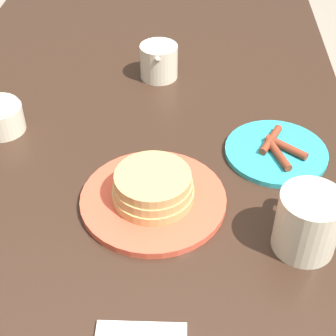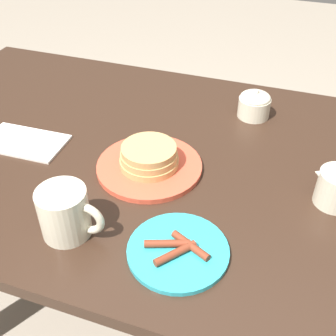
# 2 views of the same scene
# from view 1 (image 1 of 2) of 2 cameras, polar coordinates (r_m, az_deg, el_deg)

# --- Properties ---
(dining_table) EXTENTS (1.55, 0.84, 0.78)m
(dining_table) POSITION_cam_1_polar(r_m,az_deg,el_deg) (0.96, -4.61, -6.52)
(dining_table) COLOR #332116
(dining_table) RESTS_ON ground_plane
(pancake_plate) EXTENTS (0.23, 0.23, 0.06)m
(pancake_plate) POSITION_cam_1_polar(r_m,az_deg,el_deg) (0.81, -1.66, -2.76)
(pancake_plate) COLOR #DB5138
(pancake_plate) RESTS_ON dining_table
(side_plate_bacon) EXTENTS (0.18, 0.18, 0.02)m
(side_plate_bacon) POSITION_cam_1_polar(r_m,az_deg,el_deg) (0.93, 11.91, 1.81)
(side_plate_bacon) COLOR #2DADBC
(side_plate_bacon) RESTS_ON dining_table
(coffee_mug) EXTENTS (0.13, 0.09, 0.10)m
(coffee_mug) POSITION_cam_1_polar(r_m,az_deg,el_deg) (0.76, 15.20, -5.59)
(coffee_mug) COLOR beige
(coffee_mug) RESTS_ON dining_table
(creamer_pitcher) EXTENTS (0.11, 0.08, 0.08)m
(creamer_pitcher) POSITION_cam_1_polar(r_m,az_deg,el_deg) (1.12, -1.02, 11.80)
(creamer_pitcher) COLOR beige
(creamer_pitcher) RESTS_ON dining_table
(sugar_bowl) EXTENTS (0.08, 0.08, 0.08)m
(sugar_bowl) POSITION_cam_1_polar(r_m,az_deg,el_deg) (1.00, -18.10, 5.69)
(sugar_bowl) COLOR beige
(sugar_bowl) RESTS_ON dining_table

